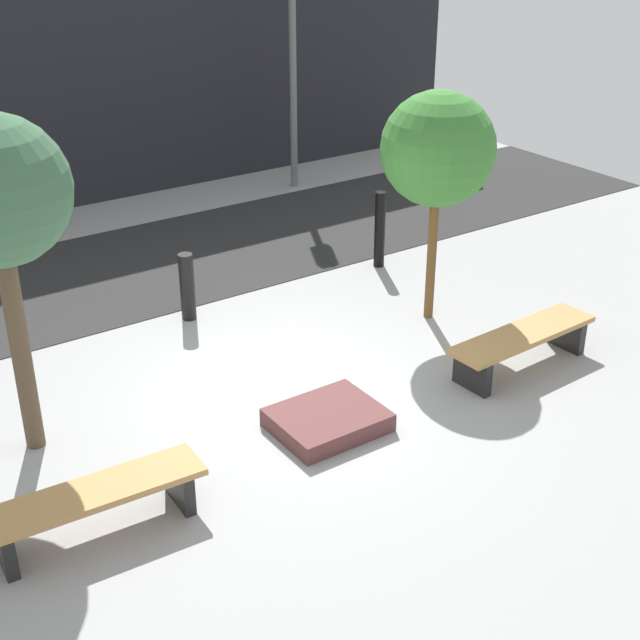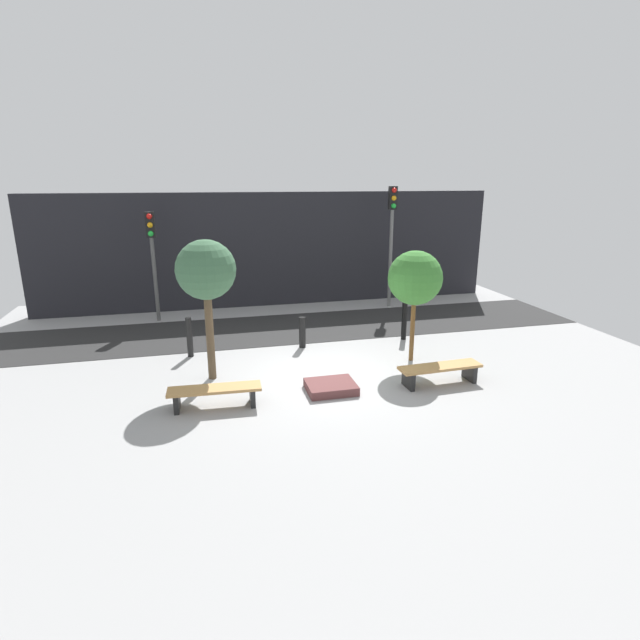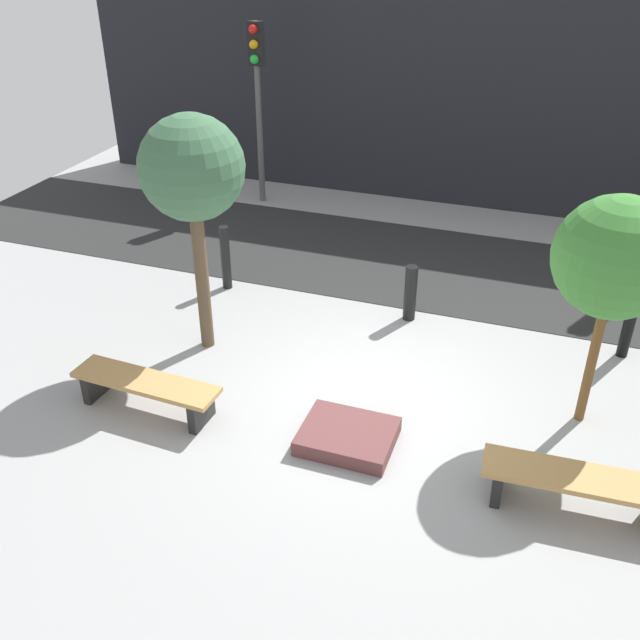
# 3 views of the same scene
# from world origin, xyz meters

# --- Properties ---
(ground_plane) EXTENTS (18.00, 18.00, 0.00)m
(ground_plane) POSITION_xyz_m (0.00, 0.00, 0.00)
(ground_plane) COLOR #969696
(road_strip) EXTENTS (18.00, 3.17, 0.01)m
(road_strip) POSITION_xyz_m (0.00, 3.97, 0.01)
(road_strip) COLOR #272727
(road_strip) RESTS_ON ground
(building_facade) EXTENTS (16.20, 0.50, 3.98)m
(building_facade) POSITION_xyz_m (0.00, 7.20, 1.99)
(building_facade) COLOR black
(building_facade) RESTS_ON ground
(bench_left) EXTENTS (1.87, 0.54, 0.42)m
(bench_left) POSITION_xyz_m (-2.46, -1.04, 0.31)
(bench_left) COLOR black
(bench_left) RESTS_ON ground
(bench_right) EXTENTS (1.91, 0.57, 0.43)m
(bench_right) POSITION_xyz_m (2.46, -1.04, 0.32)
(bench_right) COLOR black
(bench_right) RESTS_ON ground
(planter_bed) EXTENTS (1.04, 0.85, 0.19)m
(planter_bed) POSITION_xyz_m (0.00, -0.84, 0.09)
(planter_bed) COLOR brown
(planter_bed) RESTS_ON ground
(tree_behind_left_bench) EXTENTS (1.31, 1.31, 3.19)m
(tree_behind_left_bench) POSITION_xyz_m (-2.46, 0.51, 2.49)
(tree_behind_left_bench) COLOR brown
(tree_behind_left_bench) RESTS_ON ground
(tree_behind_right_bench) EXTENTS (1.32, 1.32, 2.78)m
(tree_behind_right_bench) POSITION_xyz_m (2.46, 0.51, 2.10)
(tree_behind_right_bench) COLOR brown
(tree_behind_right_bench) RESTS_ON ground
(bollard_far_left) EXTENTS (0.15, 0.15, 1.04)m
(bollard_far_left) POSITION_xyz_m (-2.95, 2.14, 0.52)
(bollard_far_left) COLOR black
(bollard_far_left) RESTS_ON ground
(bollard_left) EXTENTS (0.18, 0.18, 0.85)m
(bollard_left) POSITION_xyz_m (0.00, 2.14, 0.43)
(bollard_left) COLOR black
(bollard_left) RESTS_ON ground
(bollard_center) EXTENTS (0.15, 0.15, 1.08)m
(bollard_center) POSITION_xyz_m (2.95, 2.14, 0.54)
(bollard_center) COLOR black
(bollard_center) RESTS_ON ground
(traffic_light_west) EXTENTS (0.28, 0.27, 3.45)m
(traffic_light_west) POSITION_xyz_m (-3.96, 5.84, 2.39)
(traffic_light_west) COLOR #4E4E4E
(traffic_light_west) RESTS_ON ground
(traffic_light_mid_west) EXTENTS (0.28, 0.27, 4.17)m
(traffic_light_mid_west) POSITION_xyz_m (3.96, 5.84, 2.85)
(traffic_light_mid_west) COLOR slate
(traffic_light_mid_west) RESTS_ON ground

